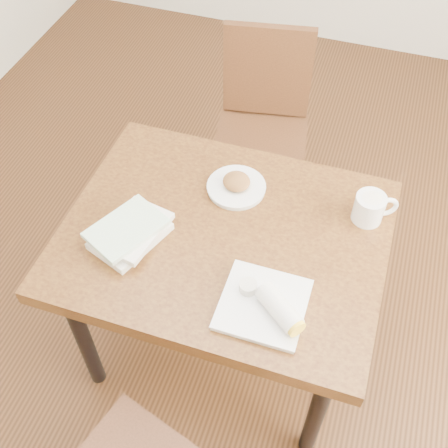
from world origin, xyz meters
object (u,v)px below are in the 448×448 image
(chair_far, at_px, (263,118))
(coffee_mug, at_px, (371,208))
(table, at_px, (224,249))
(book_stack, at_px, (131,232))
(plate_scone, at_px, (236,185))
(plate_burrito, at_px, (268,305))

(chair_far, bearing_deg, coffee_mug, -49.63)
(table, distance_m, coffee_mug, 0.52)
(table, distance_m, book_stack, 0.33)
(plate_scone, height_order, book_stack, plate_scone)
(chair_far, height_order, coffee_mug, chair_far)
(chair_far, xyz_separation_m, book_stack, (-0.20, -0.98, 0.23))
(table, relative_size, coffee_mug, 7.32)
(plate_scone, height_order, plate_burrito, plate_burrito)
(table, xyz_separation_m, plate_burrito, (0.22, -0.24, 0.11))
(plate_burrito, bearing_deg, book_stack, 166.10)
(coffee_mug, distance_m, book_stack, 0.82)
(plate_scone, xyz_separation_m, book_stack, (-0.27, -0.33, 0.01))
(table, relative_size, book_stack, 3.67)
(table, height_order, coffee_mug, coffee_mug)
(plate_scone, height_order, coffee_mug, coffee_mug)
(coffee_mug, relative_size, plate_burrito, 0.55)
(table, bearing_deg, plate_burrito, -47.83)
(plate_scone, relative_size, book_stack, 0.72)
(chair_far, xyz_separation_m, coffee_mug, (0.55, -0.64, 0.26))
(plate_burrito, bearing_deg, table, 132.17)
(table, relative_size, chair_far, 1.15)
(book_stack, bearing_deg, plate_scone, 50.74)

